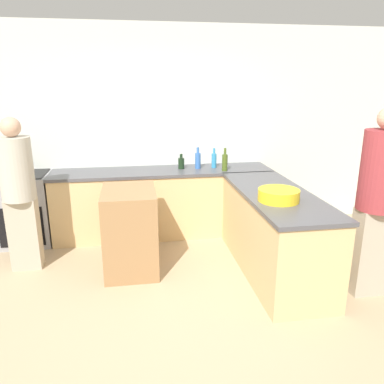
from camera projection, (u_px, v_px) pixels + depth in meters
ground_plane at (183, 315)px, 3.30m from camera, size 14.00×14.00×0.00m
wall_back at (160, 131)px, 5.02m from camera, size 8.00×0.06×2.70m
counter_back at (163, 202)px, 4.97m from camera, size 2.83×0.62×0.88m
counter_peninsula at (274, 232)px, 3.98m from camera, size 0.69×1.87×0.88m
range_oven at (26, 209)px, 4.70m from camera, size 0.62×0.60×0.89m
island_table at (130, 230)px, 4.02m from camera, size 0.55×0.76×0.90m
mixing_bowl at (279, 195)px, 3.57m from camera, size 0.39×0.39×0.11m
water_bottle_blue at (198, 160)px, 4.90m from camera, size 0.07×0.07×0.28m
dish_soap_bottle at (214, 160)px, 4.95m from camera, size 0.06×0.06×0.26m
olive_oil_bottle at (225, 162)px, 4.77m from camera, size 0.07×0.07×0.29m
wine_bottle_dark at (181, 163)px, 4.89m from camera, size 0.08×0.08×0.20m
person_by_range at (19, 190)px, 3.91m from camera, size 0.34×0.34×1.64m
person_at_peninsula at (378, 198)px, 3.40m from camera, size 0.37×0.37×1.77m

